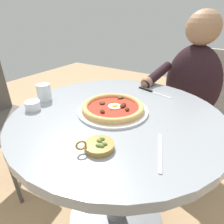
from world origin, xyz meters
TOP-DOWN VIEW (x-y plane):
  - ground_plane at (0.00, 0.00)m, footprint 6.00×6.00m
  - dining_table at (0.00, 0.00)m, footprint 0.89×0.89m
  - pizza_on_plate at (-0.02, -0.01)m, footprint 0.30×0.30m
  - water_glass at (-0.36, -0.08)m, footprint 0.07×0.07m
  - steak_knife at (0.03, 0.30)m, footprint 0.21×0.06m
  - ramekin_capers at (-0.32, -0.18)m, footprint 0.06×0.06m
  - olive_pan at (0.08, -0.24)m, footprint 0.09×0.11m
  - fork_utensil at (0.25, -0.16)m, footprint 0.07×0.18m
  - diner_person at (0.18, 0.63)m, footprint 0.44×0.48m
  - cafe_chair_diner at (0.22, 0.77)m, footprint 0.48×0.48m

SIDE VIEW (x-z plane):
  - ground_plane at x=0.00m, z-range -0.02..0.00m
  - diner_person at x=0.18m, z-range -0.06..1.06m
  - cafe_chair_diner at x=0.22m, z-range 0.08..0.97m
  - dining_table at x=0.00m, z-range 0.19..0.90m
  - fork_utensil at x=0.25m, z-range 0.72..0.72m
  - steak_knife at x=0.03m, z-range 0.72..0.73m
  - olive_pan at x=0.08m, z-range 0.71..0.75m
  - pizza_on_plate at x=-0.02m, z-range 0.72..0.75m
  - ramekin_capers at x=-0.32m, z-range 0.72..0.76m
  - water_glass at x=-0.36m, z-range 0.71..0.79m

